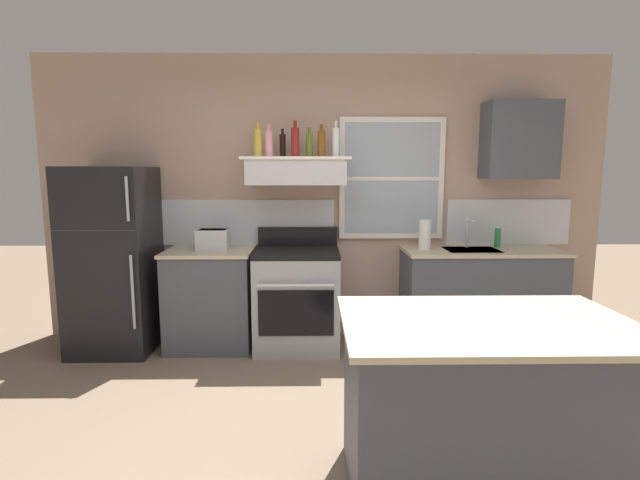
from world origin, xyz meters
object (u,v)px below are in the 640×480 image
refrigerator (113,260)px  toaster (213,239)px  bottle_champagne_gold_foil (258,143)px  bottle_balsamic_dark (283,145)px  bottle_amber_wine (321,143)px  bottle_rose_pink (269,143)px  kitchen_island (483,409)px  bottle_red_label_wine (295,142)px  dish_soap_bottle (497,238)px  stove_range (297,298)px  paper_towel_roll (425,235)px  bottle_olive_oil_square (309,145)px  bottle_clear_tall (336,142)px

refrigerator → toaster: size_ratio=5.58×
bottle_champagne_gold_foil → bottle_balsamic_dark: bottle_champagne_gold_foil is taller
bottle_amber_wine → toaster: bearing=-176.5°
bottle_rose_pink → kitchen_island: bearing=-59.6°
bottle_red_label_wine → dish_soap_bottle: bottle_red_label_wine is taller
stove_range → paper_towel_roll: size_ratio=4.04×
bottle_rose_pink → bottle_olive_oil_square: (0.36, 0.05, -0.01)m
bottle_rose_pink → paper_towel_roll: size_ratio=1.06×
bottle_balsamic_dark → kitchen_island: (1.11, -2.17, -1.40)m
bottle_champagne_gold_foil → paper_towel_roll: bottle_champagne_gold_foil is taller
kitchen_island → bottle_red_label_wine: bearing=115.3°
bottle_amber_wine → dish_soap_bottle: size_ratio=1.60×
refrigerator → bottle_red_label_wine: (1.64, 0.08, 1.05)m
bottle_balsamic_dark → bottle_olive_oil_square: size_ratio=0.97×
bottle_champagne_gold_foil → bottle_rose_pink: bottle_champagne_gold_foil is taller
bottle_balsamic_dark → bottle_amber_wine: bottle_amber_wine is taller
bottle_rose_pink → kitchen_island: bottle_rose_pink is taller
bottle_olive_oil_square → toaster: bearing=-175.3°
toaster → dish_soap_bottle: (2.64, 0.12, -0.01)m
stove_range → bottle_amber_wine: (0.22, 0.08, 1.40)m
bottle_champagne_gold_foil → bottle_red_label_wine: size_ratio=0.95×
bottle_red_label_wine → bottle_olive_oil_square: bearing=15.5°
bottle_rose_pink → stove_range: bearing=-11.0°
bottle_olive_oil_square → bottle_amber_wine: 0.11m
refrigerator → paper_towel_roll: bearing=1.2°
stove_range → bottle_champagne_gold_foil: bearing=168.4°
bottle_balsamic_dark → refrigerator: bearing=-174.4°
bottle_champagne_gold_foil → dish_soap_bottle: (2.22, 0.07, -0.87)m
toaster → bottle_amber_wine: bearing=3.5°
paper_towel_roll → refrigerator: bearing=-178.8°
bottle_red_label_wine → bottle_olive_oil_square: bottle_red_label_wine is taller
bottle_clear_tall → bottle_balsamic_dark: bearing=177.8°
stove_range → bottle_rose_pink: size_ratio=3.82×
bottle_rose_pink → bottle_red_label_wine: size_ratio=0.89×
toaster → bottle_clear_tall: bottle_clear_tall is taller
bottle_red_label_wine → bottle_amber_wine: bearing=5.7°
paper_towel_roll → toaster: bearing=-179.6°
refrigerator → bottle_red_label_wine: bottle_red_label_wine is taller
refrigerator → stove_range: 1.69m
refrigerator → bottle_red_label_wine: 1.95m
paper_towel_roll → stove_range: bearing=-178.2°
paper_towel_roll → dish_soap_bottle: (0.71, 0.10, -0.04)m
refrigerator → bottle_rose_pink: 1.75m
bottle_red_label_wine → dish_soap_bottle: 2.09m
toaster → paper_towel_roll: paper_towel_roll is taller
refrigerator → dish_soap_bottle: size_ratio=9.21×
bottle_red_label_wine → bottle_amber_wine: (0.23, 0.02, -0.01)m
toaster → bottle_amber_wine: 1.31m
toaster → bottle_red_label_wine: bearing=2.9°
toaster → bottle_olive_oil_square: size_ratio=1.13×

